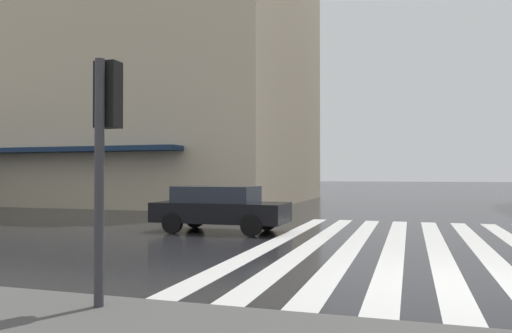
{
  "coord_description": "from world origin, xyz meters",
  "views": [
    {
      "loc": [
        -8.8,
        0.74,
        1.79
      ],
      "look_at": [
        4.56,
        4.92,
        2.0
      ],
      "focal_mm": 34.76,
      "sensor_mm": 36.0,
      "label": 1
    }
  ],
  "objects": [
    {
      "name": "traffic_signal_post",
      "position": [
        -3.39,
        4.43,
        2.37
      ],
      "size": [
        0.44,
        0.3,
        3.08
      ],
      "color": "#333338",
      "rests_on": "sidewalk_pavement"
    },
    {
      "name": "zebra_crossing",
      "position": [
        4.0,
        0.63,
        0.0
      ],
      "size": [
        13.0,
        7.5,
        0.01
      ],
      "color": "silver",
      "rests_on": "ground_plane"
    },
    {
      "name": "car_black",
      "position": [
        5.5,
        6.38,
        0.76
      ],
      "size": [
        1.85,
        4.1,
        1.41
      ],
      "color": "black",
      "rests_on": "ground_plane"
    },
    {
      "name": "haussmann_block_mid",
      "position": [
        20.83,
        19.29,
        10.18
      ],
      "size": [
        17.87,
        23.76,
        20.79
      ],
      "color": "beige",
      "rests_on": "ground_plane"
    },
    {
      "name": "ground_plane",
      "position": [
        0.0,
        0.0,
        0.0
      ],
      "size": [
        220.0,
        220.0,
        0.0
      ],
      "primitive_type": "plane",
      "color": "black"
    }
  ]
}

